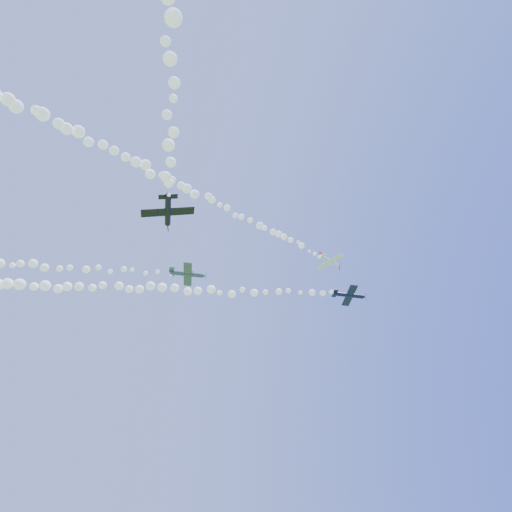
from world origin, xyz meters
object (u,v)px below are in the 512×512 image
object	(u,v)px
plane_navy	(349,295)
plane_grey	(188,274)
plane_white	(330,261)
plane_black	(168,211)

from	to	relation	value
plane_navy	plane_grey	world-z (taller)	plane_navy
plane_white	plane_black	xyz separation A→B (m)	(-38.61, -24.60, -15.87)
plane_grey	plane_navy	bearing A→B (deg)	17.82
plane_white	plane_navy	size ratio (longest dim) A/B	0.86
plane_white	plane_navy	xyz separation A→B (m)	(4.46, 0.99, -7.41)
plane_black	plane_navy	bearing A→B (deg)	-50.75
plane_white	plane_grey	distance (m)	34.20
plane_grey	plane_black	xyz separation A→B (m)	(-6.63, -21.50, -4.12)
plane_white	plane_grey	xyz separation A→B (m)	(-31.98, -3.09, -11.74)
plane_navy	plane_black	bearing A→B (deg)	-134.69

